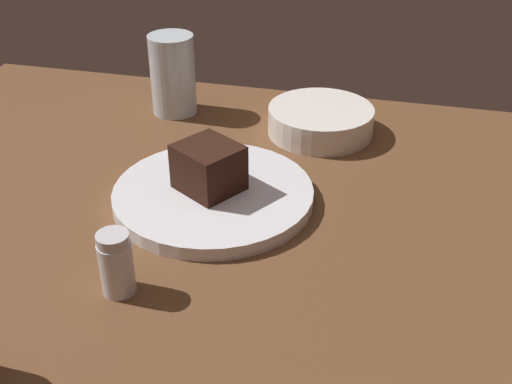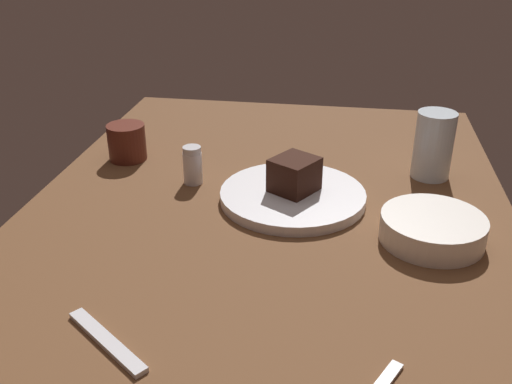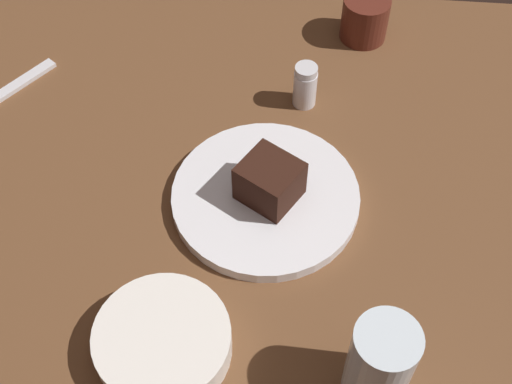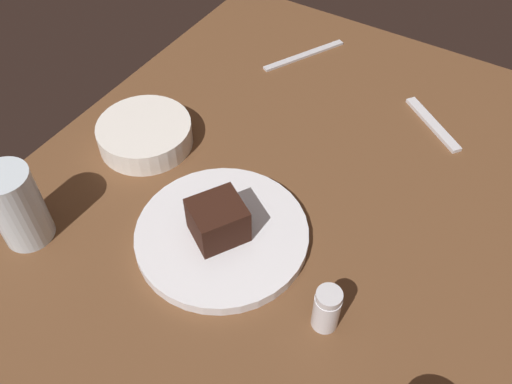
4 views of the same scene
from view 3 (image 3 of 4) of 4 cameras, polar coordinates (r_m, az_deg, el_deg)
The scene contains 8 objects.
dining_table at distance 100.09cm, azimuth -2.08°, elevation 0.82°, with size 120.00×84.00×3.00cm, color brown.
dessert_plate at distance 95.43cm, azimuth 0.78°, elevation -0.44°, with size 25.72×25.72×1.81cm, color silver.
chocolate_cake_slice at distance 92.19cm, azimuth 1.12°, elevation 0.90°, with size 7.38×6.83×6.02cm, color black.
salt_shaker at distance 105.89cm, azimuth 4.03°, elevation 8.67°, with size 3.57×3.57×7.26cm.
water_glass at distance 78.80cm, azimuth 10.10°, elevation -13.60°, with size 7.27×7.27×12.86cm, color silver.
side_bowl at distance 84.09cm, azimuth -7.61°, elevation -12.04°, with size 16.16×16.16×4.21cm, color white.
coffee_cup at distance 118.21cm, azimuth 8.88°, elevation 13.85°, with size 7.66×7.66×7.38cm, color #562319.
dessert_spoon at distance 116.31cm, azimuth -19.14°, elevation 8.11°, with size 15.00×1.80×0.70cm, color silver.
Camera 3 is at (9.04, -60.01, 81.09)cm, focal length 48.96 mm.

